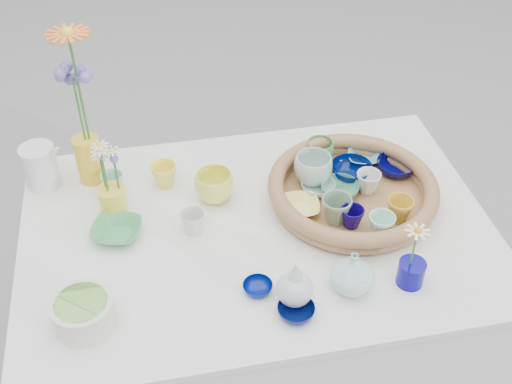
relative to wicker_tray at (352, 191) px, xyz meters
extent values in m
imported|color=#000D42|center=(0.03, 0.09, 0.00)|extent=(0.16, 0.16, 0.04)
imported|color=#040343|center=(0.16, 0.08, 0.00)|extent=(0.14, 0.14, 0.04)
imported|color=gold|center=(0.09, -0.11, 0.01)|extent=(0.07, 0.07, 0.07)
imported|color=#4F9D7D|center=(-0.03, 0.02, 0.00)|extent=(0.12, 0.12, 0.03)
imported|color=gray|center=(-0.07, -0.09, 0.02)|extent=(0.09, 0.09, 0.08)
imported|color=#A6C8BF|center=(-0.09, 0.04, -0.01)|extent=(0.12, 0.12, 0.03)
imported|color=#B0C9BC|center=(-0.09, 0.09, 0.02)|extent=(0.13, 0.13, 0.09)
imported|color=silver|center=(0.05, 0.01, 0.01)|extent=(0.09, 0.09, 0.06)
imported|color=#65B1CD|center=(0.08, 0.15, -0.01)|extent=(0.12, 0.12, 0.02)
imported|color=#0E0061|center=(-0.04, -0.11, 0.01)|extent=(0.07, 0.07, 0.06)
imported|color=#FFE874|center=(-0.16, -0.03, -0.01)|extent=(0.12, 0.12, 0.03)
imported|color=#ADE0C7|center=(0.02, -0.16, 0.01)|extent=(0.08, 0.08, 0.07)
imported|color=#3F9556|center=(-0.04, 0.18, 0.01)|extent=(0.10, 0.10, 0.07)
imported|color=#FFEA47|center=(-0.51, 0.18, 0.00)|extent=(0.10, 0.10, 0.07)
imported|color=#E9E753|center=(-0.38, 0.09, 0.00)|extent=(0.12, 0.12, 0.09)
imported|color=#479D5B|center=(-0.65, -0.01, -0.02)|extent=(0.17, 0.17, 0.03)
imported|color=silver|center=(-0.45, -0.03, -0.01)|extent=(0.08, 0.08, 0.06)
imported|color=#010E6A|center=(-0.32, -0.27, -0.03)|extent=(0.07, 0.07, 0.02)
imported|color=#8FCCB2|center=(-0.66, 0.18, -0.01)|extent=(0.08, 0.08, 0.06)
imported|color=#040E41|center=(-0.25, -0.36, -0.02)|extent=(0.11, 0.11, 0.03)
imported|color=silver|center=(-0.10, -0.31, 0.02)|extent=(0.14, 0.14, 0.11)
cylinder|color=#060476|center=(0.05, -0.32, -0.01)|extent=(0.08, 0.08, 0.07)
cylinder|color=yellow|center=(-0.71, 0.25, 0.03)|extent=(0.08, 0.08, 0.14)
cylinder|color=yellow|center=(-0.66, 0.08, 0.00)|extent=(0.09, 0.09, 0.08)
camera|label=1|loc=(-0.53, -1.29, 1.15)|focal=45.00mm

